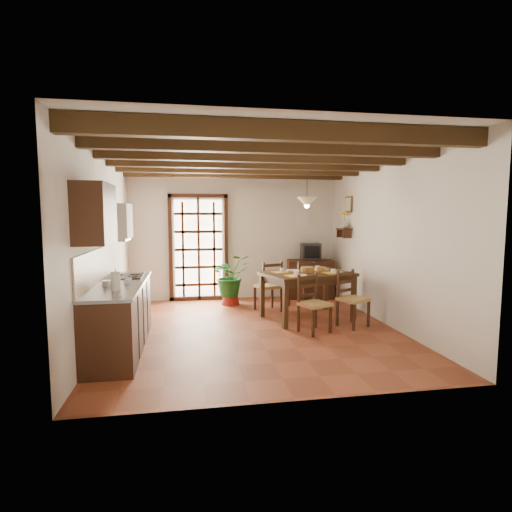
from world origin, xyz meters
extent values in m
plane|color=brown|center=(0.00, 0.00, 0.00)|extent=(5.00, 5.00, 0.00)
cube|color=silver|center=(0.00, 2.50, 1.40)|extent=(4.50, 0.02, 2.80)
cube|color=silver|center=(0.00, -2.50, 1.40)|extent=(4.50, 0.02, 2.80)
cube|color=silver|center=(-2.25, 0.00, 1.40)|extent=(0.02, 5.00, 2.80)
cube|color=silver|center=(2.25, 0.00, 1.40)|extent=(0.02, 5.00, 2.80)
cube|color=white|center=(0.00, 0.00, 2.80)|extent=(4.50, 5.00, 0.02)
cube|color=#301E0E|center=(0.00, -2.10, 2.69)|extent=(4.50, 0.14, 0.20)
cube|color=#301E0E|center=(0.00, -1.26, 2.69)|extent=(4.50, 0.14, 0.20)
cube|color=#301E0E|center=(0.00, -0.42, 2.69)|extent=(4.50, 0.14, 0.20)
cube|color=#301E0E|center=(0.00, 0.42, 2.69)|extent=(4.50, 0.14, 0.20)
cube|color=#301E0E|center=(0.00, 1.26, 2.69)|extent=(4.50, 0.14, 0.20)
cube|color=#301E0E|center=(0.00, 2.10, 2.69)|extent=(4.50, 0.14, 0.20)
cube|color=white|center=(-0.80, 2.49, 1.10)|extent=(1.01, 0.02, 2.11)
cube|color=black|center=(-0.80, 2.44, 2.24)|extent=(1.26, 0.10, 0.08)
cube|color=black|center=(-1.39, 2.44, 1.10)|extent=(0.08, 0.10, 2.28)
cube|color=black|center=(-0.21, 2.44, 1.10)|extent=(0.08, 0.10, 2.28)
cube|color=black|center=(-0.80, 2.42, 1.10)|extent=(1.01, 0.03, 2.02)
cube|color=black|center=(-1.95, -0.60, 0.44)|extent=(0.60, 2.20, 0.88)
cube|color=slate|center=(-1.95, -0.60, 0.90)|extent=(0.64, 2.25, 0.04)
cube|color=tan|center=(-2.23, -0.60, 1.13)|extent=(0.02, 2.20, 0.50)
cube|color=black|center=(-2.08, -1.30, 1.85)|extent=(0.35, 0.80, 0.70)
cube|color=white|center=(-2.05, -0.05, 1.75)|extent=(0.38, 0.60, 0.50)
cube|color=silver|center=(-2.05, -0.05, 1.48)|extent=(0.32, 0.55, 0.04)
cube|color=black|center=(-1.95, -0.05, 0.93)|extent=(0.50, 0.55, 0.02)
cylinder|color=white|center=(-1.90, -1.15, 1.03)|extent=(0.11, 0.11, 0.24)
cylinder|color=silver|center=(-2.05, -0.85, 0.95)|extent=(0.14, 0.14, 0.10)
cube|color=#362311|center=(1.06, 0.57, 0.80)|extent=(1.72, 1.35, 0.05)
cube|color=#362311|center=(1.06, 0.57, 0.71)|extent=(1.55, 1.22, 0.11)
cube|color=#362311|center=(1.61, 1.17, 0.38)|extent=(0.09, 0.09, 0.77)
cube|color=#362311|center=(0.27, 0.79, 0.38)|extent=(0.09, 0.09, 0.77)
cube|color=#362311|center=(1.84, 0.36, 0.38)|extent=(0.09, 0.09, 0.77)
cube|color=#362311|center=(0.51, -0.02, 0.38)|extent=(0.09, 0.09, 0.77)
cube|color=#AE8B4A|center=(0.91, -0.29, 0.45)|extent=(0.55, 0.54, 0.05)
cube|color=black|center=(0.84, -0.14, 0.68)|extent=(0.40, 0.21, 0.46)
cube|color=black|center=(0.91, -0.29, 0.23)|extent=(0.52, 0.51, 0.45)
cube|color=#AE8B4A|center=(1.64, -0.08, 0.46)|extent=(0.57, 0.56, 0.05)
cube|color=black|center=(1.56, 0.07, 0.69)|extent=(0.40, 0.23, 0.47)
cube|color=black|center=(1.64, -0.08, 0.23)|extent=(0.54, 0.53, 0.46)
cube|color=#AE8B4A|center=(0.47, 1.23, 0.48)|extent=(0.55, 0.53, 0.05)
cube|color=black|center=(0.53, 1.05, 0.72)|extent=(0.44, 0.16, 0.49)
cube|color=black|center=(0.47, 1.23, 0.24)|extent=(0.52, 0.51, 0.48)
cube|color=#AE8B4A|center=(1.20, 1.44, 0.46)|extent=(0.53, 0.52, 0.05)
cube|color=black|center=(1.25, 1.27, 0.70)|extent=(0.42, 0.16, 0.47)
cube|color=black|center=(1.20, 1.44, 0.23)|extent=(0.51, 0.50, 0.46)
cube|color=yellow|center=(0.68, 0.33, 0.89)|extent=(0.35, 0.26, 0.01)
cube|color=yellow|center=(1.44, 0.33, 0.89)|extent=(0.35, 0.26, 0.01)
cube|color=yellow|center=(0.68, 0.81, 0.89)|extent=(0.35, 0.26, 0.01)
cube|color=yellow|center=(1.44, 0.81, 0.89)|extent=(0.35, 0.26, 0.01)
cylinder|color=olive|center=(1.06, 0.57, 0.94)|extent=(0.24, 0.24, 0.10)
imported|color=white|center=(0.78, 0.55, 0.85)|extent=(0.24, 0.24, 0.05)
cube|color=black|center=(1.63, 2.23, 0.43)|extent=(1.05, 0.59, 0.85)
cube|color=black|center=(1.63, 2.23, 1.04)|extent=(0.46, 0.43, 0.35)
cube|color=black|center=(1.63, 2.04, 1.04)|extent=(0.33, 0.07, 0.26)
cube|color=white|center=(1.50, 2.48, 1.75)|extent=(0.25, 0.03, 0.32)
cone|color=maroon|center=(-0.18, 1.88, 0.11)|extent=(0.38, 0.38, 0.23)
imported|color=#144C19|center=(-0.18, 1.88, 0.57)|extent=(2.48, 2.32, 2.22)
cube|color=black|center=(2.14, 1.60, 1.55)|extent=(0.20, 0.42, 0.03)
cube|color=black|center=(2.14, 1.43, 1.46)|extent=(0.18, 0.03, 0.18)
cube|color=black|center=(2.14, 1.77, 1.46)|extent=(0.18, 0.03, 0.18)
imported|color=#B2BFB2|center=(2.14, 1.60, 1.65)|extent=(0.15, 0.15, 0.15)
sphere|color=yellow|center=(2.14, 1.60, 1.86)|extent=(0.14, 0.14, 0.14)
cylinder|color=#144C19|center=(2.14, 1.60, 1.71)|extent=(0.01, 0.01, 0.28)
cube|color=brown|center=(2.23, 1.60, 2.05)|extent=(0.03, 0.32, 0.32)
cube|color=#C3B292|center=(2.21, 1.60, 2.05)|extent=(0.01, 0.26, 0.26)
cylinder|color=black|center=(1.06, 0.67, 2.45)|extent=(0.01, 0.01, 0.70)
cone|color=#FFF6CD|center=(1.06, 0.67, 2.08)|extent=(0.36, 0.36, 0.14)
sphere|color=#FFD88C|center=(1.06, 0.67, 2.00)|extent=(0.09, 0.09, 0.09)
camera|label=1|loc=(-1.02, -6.17, 1.84)|focal=28.00mm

